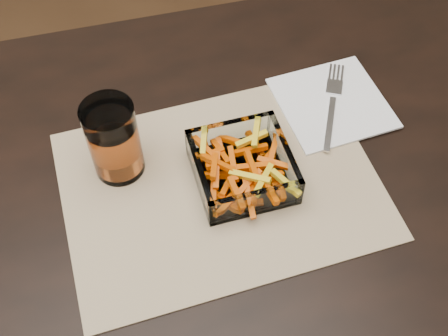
{
  "coord_description": "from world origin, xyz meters",
  "views": [
    {
      "loc": [
        0.03,
        -0.38,
        1.43
      ],
      "look_at": [
        0.14,
        0.06,
        0.78
      ],
      "focal_mm": 45.0,
      "sensor_mm": 36.0,
      "label": 1
    }
  ],
  "objects_px": {
    "dining_table": "(143,267)",
    "glass_bowl": "(242,168)",
    "tumbler": "(114,142)",
    "fork": "(332,102)"
  },
  "relations": [
    {
      "from": "dining_table",
      "to": "glass_bowl",
      "type": "distance_m",
      "value": 0.21
    },
    {
      "from": "glass_bowl",
      "to": "tumbler",
      "type": "distance_m",
      "value": 0.18
    },
    {
      "from": "dining_table",
      "to": "glass_bowl",
      "type": "height_order",
      "value": "glass_bowl"
    },
    {
      "from": "tumbler",
      "to": "dining_table",
      "type": "bearing_deg",
      "value": -89.65
    },
    {
      "from": "glass_bowl",
      "to": "fork",
      "type": "xyz_separation_m",
      "value": [
        0.18,
        0.1,
        -0.02
      ]
    },
    {
      "from": "dining_table",
      "to": "fork",
      "type": "bearing_deg",
      "value": 24.86
    },
    {
      "from": "dining_table",
      "to": "tumbler",
      "type": "xyz_separation_m",
      "value": [
        -0.0,
        0.12,
        0.15
      ]
    },
    {
      "from": "glass_bowl",
      "to": "tumbler",
      "type": "relative_size",
      "value": 1.08
    },
    {
      "from": "dining_table",
      "to": "tumbler",
      "type": "height_order",
      "value": "tumbler"
    },
    {
      "from": "fork",
      "to": "glass_bowl",
      "type": "bearing_deg",
      "value": -124.82
    }
  ]
}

